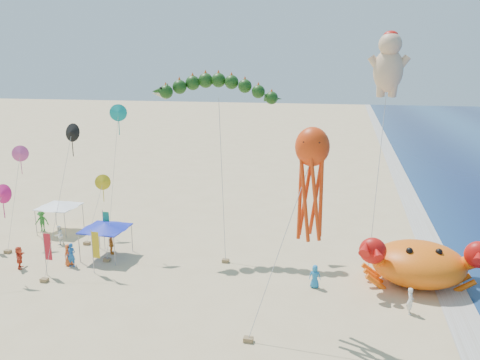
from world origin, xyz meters
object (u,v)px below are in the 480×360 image
Objects in this scene: canopy_white at (59,204)px; octopus_kite at (311,175)px; dragon_kite at (217,92)px; crab_inflatable at (419,263)px; cherub_kite at (389,63)px; canopy_blue at (105,226)px.

octopus_kite is at bearing -25.12° from canopy_white.
dragon_kite is at bearing 127.48° from octopus_kite.
crab_inflatable is 29.32m from canopy_white.
canopy_blue is at bearing -164.28° from cherub_kite.
cherub_kite is 23.84m from canopy_blue.
canopy_blue is 1.01× the size of canopy_white.
crab_inflatable is 14.01m from cherub_kite.
cherub_kite is 29.20m from canopy_white.
crab_inflatable is 0.49× the size of cherub_kite.
crab_inflatable is 2.41× the size of canopy_blue.
canopy_blue is (-15.57, 6.21, -6.09)m from octopus_kite.
dragon_kite is 12.55m from cherub_kite.
canopy_white is (-22.32, 10.46, -6.09)m from octopus_kite.
crab_inflatable is at bearing -65.83° from cherub_kite.
canopy_blue and canopy_white have the same top height.
octopus_kite is (-4.33, -11.81, -5.77)m from cherub_kite.
canopy_white is (-6.74, 4.25, -0.00)m from canopy_blue.
canopy_white is at bearing 154.88° from octopus_kite.
dragon_kite is 1.20× the size of octopus_kite.
dragon_kite reaches higher than canopy_white.
octopus_kite is at bearing -110.12° from cherub_kite.
cherub_kite is at bearing 15.72° from canopy_blue.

